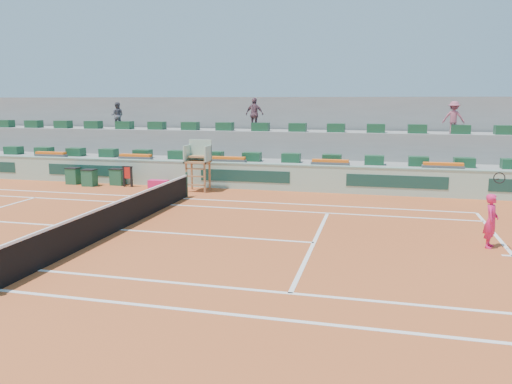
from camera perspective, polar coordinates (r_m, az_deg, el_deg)
ground at (r=17.08m, az=-15.25°, el=-4.20°), size 90.00×90.00×0.00m
seating_tier_lower at (r=26.65m, az=-4.16°, el=2.61°), size 36.00×4.00×1.20m
seating_tier_upper at (r=28.08m, az=-3.18°, el=4.46°), size 36.00×2.40×2.60m
stadium_back_wall at (r=29.53m, az=-2.29°, el=6.51°), size 36.00×0.40×4.40m
player_bag at (r=24.52m, az=-11.08°, el=0.85°), size 0.96×0.43×0.43m
spectator_left at (r=30.14m, az=-15.57°, el=8.42°), size 0.85×0.73×1.51m
spectator_mid at (r=26.94m, az=-0.16°, el=8.87°), size 1.10×0.64×1.76m
spectator_right at (r=26.34m, az=21.65°, el=7.92°), size 1.11×0.77×1.58m
court_lines at (r=17.08m, az=-15.25°, el=-4.18°), size 23.89×11.09×0.01m
tennis_net at (r=16.96m, az=-15.33°, el=-2.47°), size 0.10×11.97×1.10m
advertising_hoarding at (r=24.57m, az=-5.69°, el=2.01°), size 36.00×0.34×1.26m
umpire_chair at (r=23.53m, az=-6.59°, el=3.85°), size 1.10×0.90×2.40m
seat_row_lower at (r=25.70m, az=-4.80°, el=4.16°), size 32.90×0.60×0.44m
seat_row_upper at (r=27.39m, az=-3.58°, el=7.50°), size 32.90×0.60×0.44m
flower_planters at (r=25.48m, az=-8.58°, el=3.83°), size 26.80×0.36×0.28m
drink_cooler_a at (r=26.10m, az=-15.52°, el=1.70°), size 0.68×0.59×0.84m
drink_cooler_b at (r=26.20m, az=-18.50°, el=1.58°), size 0.65×0.56×0.84m
drink_cooler_c at (r=27.10m, az=-20.16°, el=1.75°), size 0.64×0.56×0.84m
towel_rack at (r=25.37m, az=-14.47°, el=1.93°), size 0.55×0.09×1.03m
tennis_player at (r=15.88m, az=25.29°, el=-2.97°), size 0.54×0.89×2.28m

